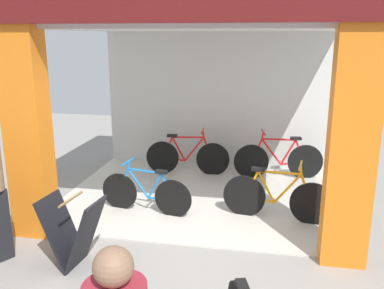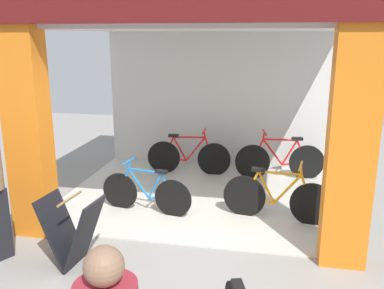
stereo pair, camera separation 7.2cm
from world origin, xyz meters
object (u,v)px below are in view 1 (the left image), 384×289
Objects in this scene: bicycle_inside_0 at (146,193)px; bicycle_inside_3 at (277,197)px; bicycle_inside_1 at (187,156)px; bicycle_inside_2 at (279,160)px; sandwich_board_sign at (73,232)px.

bicycle_inside_3 is (2.00, 0.10, 0.03)m from bicycle_inside_0.
bicycle_inside_1 is 1.79m from bicycle_inside_2.
bicycle_inside_3 is at bearing 36.20° from sandwich_board_sign.
bicycle_inside_0 is 1.99m from bicycle_inside_1.
bicycle_inside_1 is 1.02× the size of bicycle_inside_3.
bicycle_inside_0 is 0.90× the size of bicycle_inside_1.
bicycle_inside_0 is 0.91× the size of bicycle_inside_3.
bicycle_inside_0 is at bearing -177.01° from bicycle_inside_3.
bicycle_inside_1 is at bearing 132.99° from bicycle_inside_3.
sandwich_board_sign is at bearing -123.53° from bicycle_inside_2.
bicycle_inside_3 is 2.97m from sandwich_board_sign.
bicycle_inside_2 is 1.93× the size of sandwich_board_sign.
bicycle_inside_3 is (-0.05, -1.93, -0.01)m from bicycle_inside_2.
bicycle_inside_0 is at bearing -97.59° from bicycle_inside_1.
bicycle_inside_0 is 0.88× the size of bicycle_inside_2.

